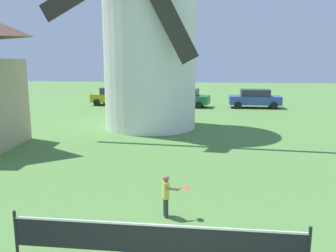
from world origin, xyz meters
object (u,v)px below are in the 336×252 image
object	(u,v)px
player_far	(167,193)
parked_car_green	(183,97)
windmill	(149,16)
parked_car_blue	(255,98)
tennis_net	(155,240)
parked_car_mustard	(115,96)

from	to	relation	value
player_far	parked_car_green	distance (m)	21.52
windmill	parked_car_blue	distance (m)	13.25
tennis_net	parked_car_mustard	xyz separation A→B (m)	(-7.39, 24.16, 0.12)
parked_car_mustard	parked_car_blue	xyz separation A→B (m)	(12.13, -0.23, 0.00)
parked_car_mustard	parked_car_blue	distance (m)	12.13
windmill	tennis_net	bearing A→B (deg)	-80.00
windmill	parked_car_mustard	xyz separation A→B (m)	(-4.85, 9.80, -5.59)
parked_car_mustard	parked_car_green	size ratio (longest dim) A/B	0.91
parked_car_mustard	windmill	bearing A→B (deg)	-63.66
player_far	tennis_net	bearing A→B (deg)	-88.17
player_far	parked_car_mustard	distance (m)	22.94
windmill	player_far	bearing A→B (deg)	-78.38
player_far	parked_car_blue	size ratio (longest dim) A/B	0.26
tennis_net	windmill	bearing A→B (deg)	100.00
windmill	parked_car_green	world-z (taller)	windmill
tennis_net	parked_car_blue	distance (m)	24.39
player_far	parked_car_mustard	world-z (taller)	parked_car_mustard
parked_car_mustard	player_far	bearing A→B (deg)	-71.42
parked_car_mustard	parked_car_blue	bearing A→B (deg)	-1.10
tennis_net	parked_car_mustard	distance (m)	25.26
parked_car_green	parked_car_blue	bearing A→B (deg)	0.19
windmill	parked_car_blue	xyz separation A→B (m)	(7.27, 9.57, -5.59)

